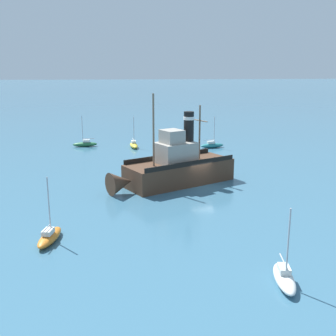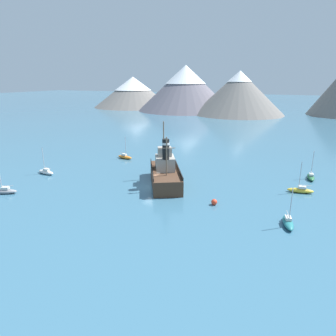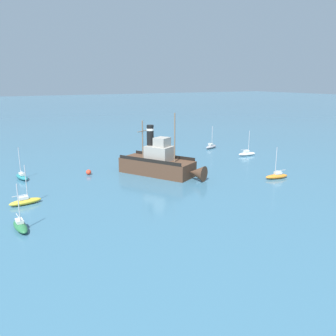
{
  "view_description": "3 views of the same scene",
  "coord_description": "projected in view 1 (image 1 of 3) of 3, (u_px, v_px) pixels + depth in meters",
  "views": [
    {
      "loc": [
        -43.0,
        7.41,
        12.89
      ],
      "look_at": [
        1.1,
        3.56,
        1.79
      ],
      "focal_mm": 45.0,
      "sensor_mm": 36.0,
      "label": 1
    },
    {
      "loc": [
        20.48,
        -40.16,
        16.85
      ],
      "look_at": [
        1.09,
        3.88,
        2.32
      ],
      "focal_mm": 32.0,
      "sensor_mm": 36.0,
      "label": 2
    },
    {
      "loc": [
        26.65,
        51.15,
        14.76
      ],
      "look_at": [
        0.88,
        5.2,
        1.59
      ],
      "focal_mm": 38.0,
      "sensor_mm": 36.0,
      "label": 3
    }
  ],
  "objects": [
    {
      "name": "sailboat_green",
      "position": [
        85.0,
        144.0,
        66.53
      ],
      "size": [
        1.45,
        3.89,
        4.9
      ],
      "color": "#286B3D",
      "rests_on": "ground"
    },
    {
      "name": "mooring_buoy",
      "position": [
        208.0,
        159.0,
        56.01
      ],
      "size": [
        0.83,
        0.83,
        0.83
      ],
      "primitive_type": "sphere",
      "color": "red",
      "rests_on": "ground"
    },
    {
      "name": "sailboat_orange",
      "position": [
        49.0,
        236.0,
        31.06
      ],
      "size": [
        3.94,
        1.78,
        4.9
      ],
      "color": "orange",
      "rests_on": "ground"
    },
    {
      "name": "ground_plane",
      "position": [
        202.0,
        186.0,
        45.31
      ],
      "size": [
        600.0,
        600.0,
        0.0
      ],
      "primitive_type": "plane",
      "color": "#38667F"
    },
    {
      "name": "old_tugboat",
      "position": [
        175.0,
        168.0,
        45.59
      ],
      "size": [
        9.9,
        14.24,
        9.9
      ],
      "color": "#4C3323",
      "rests_on": "ground"
    },
    {
      "name": "sailboat_teal",
      "position": [
        212.0,
        145.0,
        65.53
      ],
      "size": [
        1.89,
        3.95,
        4.9
      ],
      "color": "#23757A",
      "rests_on": "ground"
    },
    {
      "name": "sailboat_yellow",
      "position": [
        134.0,
        145.0,
        65.68
      ],
      "size": [
        3.92,
        1.61,
        4.9
      ],
      "color": "gold",
      "rests_on": "ground"
    },
    {
      "name": "sailboat_white",
      "position": [
        284.0,
        277.0,
        25.14
      ],
      "size": [
        3.91,
        1.6,
        4.9
      ],
      "color": "white",
      "rests_on": "ground"
    }
  ]
}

